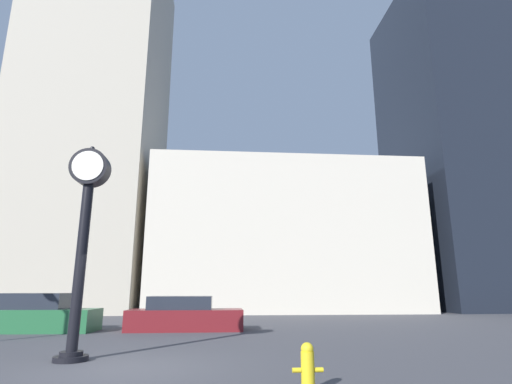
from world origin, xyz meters
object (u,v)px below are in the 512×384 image
Objects in this scene: street_clock at (85,223)px; fire_hydrant_near at (308,367)px; car_maroon at (185,316)px; car_green at (40,315)px.

street_clock reaches higher than fire_hydrant_near.
fire_hydrant_near is (2.96, -10.49, -0.18)m from car_maroon.
fire_hydrant_near is (8.69, -10.40, -0.23)m from car_green.
fire_hydrant_near is at bearing -34.39° from street_clock.
car_green reaches higher than car_maroon.
car_green is 5.59× the size of fire_hydrant_near.
street_clock is 8.39m from car_green.
fire_hydrant_near is at bearing -47.41° from car_green.
car_green is 5.73m from car_maroon.
fire_hydrant_near is (4.95, -3.38, -2.89)m from street_clock.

